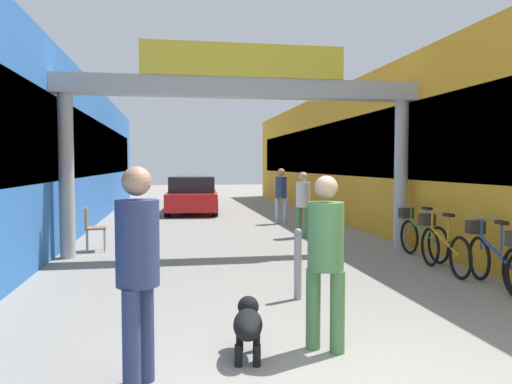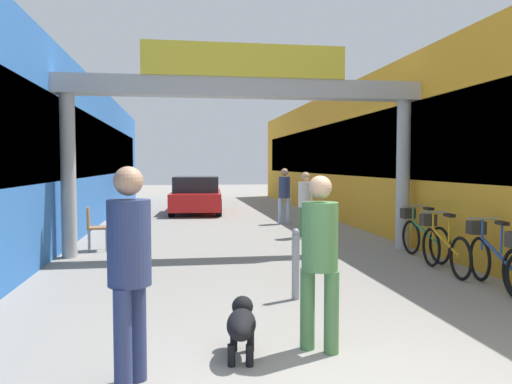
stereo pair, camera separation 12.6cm
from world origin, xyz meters
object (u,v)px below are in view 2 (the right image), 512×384
bollard_post_metal (296,263)px  dog_on_leash (242,323)px  bicycle_blue_second (493,257)px  parked_car_red (197,195)px  cafe_chair_wood_nearer (94,224)px  pedestrian_with_dog (320,252)px  bicycle_orange_third (442,245)px  bicycle_green_farthest (422,235)px  pedestrian_companion (129,261)px  pedestrian_elderly_walking (284,192)px  pedestrian_carrying_crate (305,200)px

bollard_post_metal → dog_on_leash: bearing=-117.3°
bicycle_blue_second → parked_car_red: parked_car_red is taller
bicycle_blue_second → cafe_chair_wood_nearer: 7.37m
pedestrian_with_dog → cafe_chair_wood_nearer: (-3.03, 6.02, -0.41)m
cafe_chair_wood_nearer → parked_car_red: bearing=73.2°
pedestrian_with_dog → bicycle_orange_third: bearing=46.2°
bicycle_green_farthest → parked_car_red: bearing=112.2°
bicycle_orange_third → bollard_post_metal: 3.06m
bicycle_green_farthest → parked_car_red: 10.30m
pedestrian_companion → dog_on_leash: 1.27m
bicycle_green_farthest → bicycle_orange_third: bearing=-101.6°
bollard_post_metal → cafe_chair_wood_nearer: bearing=127.5°
parked_car_red → pedestrian_elderly_walking: bearing=-57.0°
pedestrian_elderly_walking → bicycle_blue_second: bearing=-80.4°
bicycle_green_farthest → parked_car_red: parked_car_red is taller
pedestrian_with_dog → pedestrian_companion: pedestrian_companion is taller
pedestrian_with_dog → pedestrian_elderly_walking: (1.79, 10.00, -0.01)m
bicycle_green_farthest → pedestrian_companion: bearing=-135.8°
bicycle_blue_second → pedestrian_with_dog: bearing=-147.5°
pedestrian_companion → bicycle_orange_third: 5.92m
pedestrian_with_dog → parked_car_red: (-0.68, 13.80, -0.31)m
pedestrian_elderly_walking → dog_on_leash: 10.34m
pedestrian_companion → bicycle_green_farthest: size_ratio=1.04×
dog_on_leash → cafe_chair_wood_nearer: 6.46m
pedestrian_with_dog → pedestrian_carrying_crate: size_ratio=1.05×
bicycle_blue_second → bollard_post_metal: bearing=-176.2°
pedestrian_carrying_crate → bicycle_green_farthest: 3.30m
pedestrian_elderly_walking → bicycle_blue_second: size_ratio=0.98×
bicycle_blue_second → bicycle_green_farthest: size_ratio=0.99×
dog_on_leash → pedestrian_companion: bearing=-152.6°
pedestrian_elderly_walking → parked_car_red: bearing=123.0°
pedestrian_elderly_walking → bollard_post_metal: bearing=-101.0°
pedestrian_carrying_crate → cafe_chair_wood_nearer: pedestrian_carrying_crate is taller
pedestrian_carrying_crate → bicycle_orange_third: pedestrian_carrying_crate is taller
pedestrian_carrying_crate → parked_car_red: (-2.38, 6.64, -0.25)m
bicycle_orange_third → bollard_post_metal: bicycle_orange_third is taller
pedestrian_companion → bicycle_orange_third: bearing=37.7°
pedestrian_elderly_walking → bollard_post_metal: pedestrian_elderly_walking is taller
cafe_chair_wood_nearer → pedestrian_elderly_walking: bearing=39.5°
pedestrian_carrying_crate → dog_on_leash: (-2.44, -7.18, -0.59)m
pedestrian_carrying_crate → bicycle_blue_second: 5.39m
pedestrian_with_dog → dog_on_leash: pedestrian_with_dog is taller
pedestrian_with_dog → bicycle_green_farthest: (3.21, 4.26, -0.51)m
pedestrian_companion → pedestrian_carrying_crate: pedestrian_companion is taller
pedestrian_with_dog → cafe_chair_wood_nearer: 6.75m
bicycle_blue_second → bollard_post_metal: 2.95m
pedestrian_with_dog → bicycle_orange_third: pedestrian_with_dog is taller
dog_on_leash → bicycle_blue_second: (3.88, 2.01, 0.12)m
dog_on_leash → bicycle_orange_third: bearing=39.9°
pedestrian_companion → cafe_chair_wood_nearer: pedestrian_companion is taller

